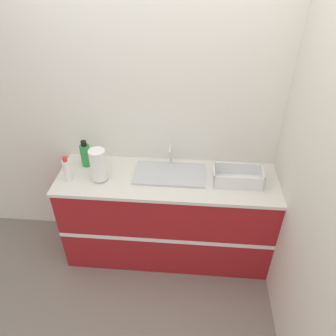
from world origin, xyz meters
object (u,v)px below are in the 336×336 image
paper_towel_roll (98,165)px  dish_rack (237,178)px  bottle_white_spray (67,170)px  bottle_green (86,155)px  sink (170,173)px

paper_towel_roll → dish_rack: paper_towel_roll is taller
dish_rack → bottle_white_spray: 1.39m
bottle_white_spray → bottle_green: bearing=67.2°
bottle_white_spray → sink: bearing=9.2°
bottle_white_spray → dish_rack: bearing=3.1°
paper_towel_roll → bottle_green: size_ratio=1.15×
bottle_white_spray → bottle_green: (0.09, 0.22, 0.01)m
paper_towel_roll → bottle_white_spray: paper_towel_roll is taller
paper_towel_roll → bottle_green: paper_towel_roll is taller
sink → paper_towel_roll: (-0.57, -0.11, 0.13)m
sink → bottle_green: 0.74m
paper_towel_roll → dish_rack: size_ratio=0.70×
sink → bottle_white_spray: bearing=-170.8°
bottle_green → paper_towel_roll: bearing=-49.0°
paper_towel_roll → dish_rack: 1.13m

